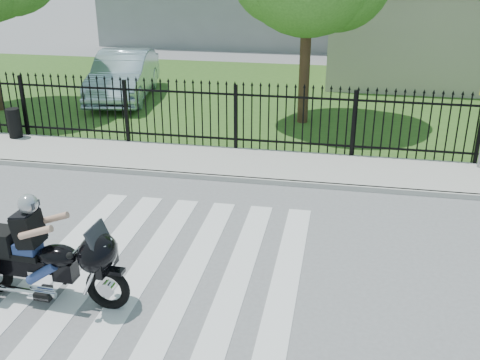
# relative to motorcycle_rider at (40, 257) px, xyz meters

# --- Properties ---
(ground) EXTENTS (120.00, 120.00, 0.00)m
(ground) POSITION_rel_motorcycle_rider_xyz_m (1.61, 1.11, -0.73)
(ground) COLOR slate
(ground) RESTS_ON ground
(crosswalk) EXTENTS (5.00, 5.50, 0.01)m
(crosswalk) POSITION_rel_motorcycle_rider_xyz_m (1.61, 1.11, -0.73)
(crosswalk) COLOR silver
(crosswalk) RESTS_ON ground
(sidewalk) EXTENTS (40.00, 2.00, 0.12)m
(sidewalk) POSITION_rel_motorcycle_rider_xyz_m (1.61, 6.11, -0.67)
(sidewalk) COLOR #ADAAA3
(sidewalk) RESTS_ON ground
(curb) EXTENTS (40.00, 0.12, 0.12)m
(curb) POSITION_rel_motorcycle_rider_xyz_m (1.61, 5.11, -0.67)
(curb) COLOR #ADAAA3
(curb) RESTS_ON ground
(grass_strip) EXTENTS (40.00, 12.00, 0.02)m
(grass_strip) POSITION_rel_motorcycle_rider_xyz_m (1.61, 13.11, -0.72)
(grass_strip) COLOR #2C521C
(grass_strip) RESTS_ON ground
(iron_fence) EXTENTS (26.00, 0.04, 1.80)m
(iron_fence) POSITION_rel_motorcycle_rider_xyz_m (1.61, 7.11, 0.17)
(iron_fence) COLOR black
(iron_fence) RESTS_ON ground
(building_low) EXTENTS (10.00, 6.00, 3.50)m
(building_low) POSITION_rel_motorcycle_rider_xyz_m (8.61, 17.11, 1.02)
(building_low) COLOR #B3A795
(building_low) RESTS_ON ground
(motorcycle_rider) EXTENTS (2.72, 0.88, 1.79)m
(motorcycle_rider) POSITION_rel_motorcycle_rider_xyz_m (0.00, 0.00, 0.00)
(motorcycle_rider) COLOR black
(motorcycle_rider) RESTS_ON ground
(parked_car) EXTENTS (2.54, 5.20, 1.64)m
(parked_car) POSITION_rel_motorcycle_rider_xyz_m (-3.34, 11.81, 0.11)
(parked_car) COLOR #99B3C1
(parked_car) RESTS_ON grass_strip
(litter_bin) EXTENTS (0.45, 0.45, 0.82)m
(litter_bin) POSITION_rel_motorcycle_rider_xyz_m (-4.58, 6.81, -0.21)
(litter_bin) COLOR black
(litter_bin) RESTS_ON sidewalk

